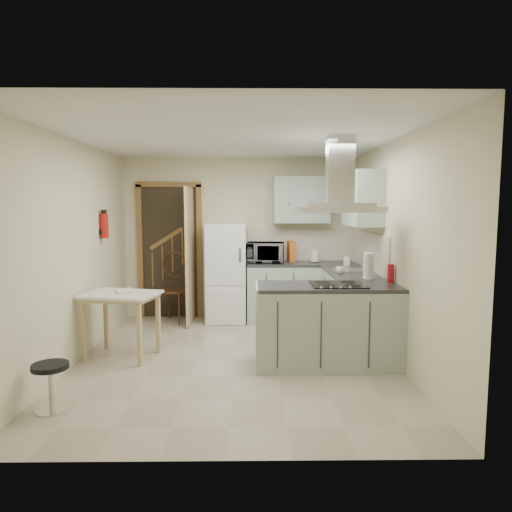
{
  "coord_description": "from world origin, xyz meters",
  "views": [
    {
      "loc": [
        0.17,
        -5.09,
        1.76
      ],
      "look_at": [
        0.24,
        0.45,
        1.15
      ],
      "focal_mm": 32.0,
      "sensor_mm": 36.0,
      "label": 1
    }
  ],
  "objects_px": {
    "extractor_hood": "(339,210)",
    "stool": "(51,387)",
    "bentwood_chair": "(174,291)",
    "fridge": "(226,272)",
    "drop_leaf_table": "(122,325)",
    "microwave": "(265,252)",
    "peninsula": "(328,325)"
  },
  "relations": [
    {
      "from": "drop_leaf_table",
      "to": "microwave",
      "type": "bearing_deg",
      "value": 58.02
    },
    {
      "from": "drop_leaf_table",
      "to": "microwave",
      "type": "height_order",
      "value": "microwave"
    },
    {
      "from": "drop_leaf_table",
      "to": "peninsula",
      "type": "bearing_deg",
      "value": 6.23
    },
    {
      "from": "peninsula",
      "to": "extractor_hood",
      "type": "relative_size",
      "value": 1.72
    },
    {
      "from": "fridge",
      "to": "stool",
      "type": "distance_m",
      "value": 3.41
    },
    {
      "from": "fridge",
      "to": "bentwood_chair",
      "type": "bearing_deg",
      "value": -175.99
    },
    {
      "from": "bentwood_chair",
      "to": "stool",
      "type": "distance_m",
      "value": 3.09
    },
    {
      "from": "fridge",
      "to": "extractor_hood",
      "type": "xyz_separation_m",
      "value": [
        1.32,
        -1.98,
        0.97
      ]
    },
    {
      "from": "microwave",
      "to": "bentwood_chair",
      "type": "bearing_deg",
      "value": -170.06
    },
    {
      "from": "microwave",
      "to": "extractor_hood",
      "type": "bearing_deg",
      "value": -63.22
    },
    {
      "from": "peninsula",
      "to": "extractor_hood",
      "type": "xyz_separation_m",
      "value": [
        0.1,
        0.0,
        1.27
      ]
    },
    {
      "from": "drop_leaf_table",
      "to": "stool",
      "type": "relative_size",
      "value": 1.95
    },
    {
      "from": "peninsula",
      "to": "microwave",
      "type": "distance_m",
      "value": 2.18
    },
    {
      "from": "bentwood_chair",
      "to": "stool",
      "type": "relative_size",
      "value": 2.31
    },
    {
      "from": "fridge",
      "to": "extractor_hood",
      "type": "relative_size",
      "value": 1.67
    },
    {
      "from": "microwave",
      "to": "fridge",
      "type": "bearing_deg",
      "value": -171.19
    },
    {
      "from": "extractor_hood",
      "to": "drop_leaf_table",
      "type": "bearing_deg",
      "value": 173.39
    },
    {
      "from": "fridge",
      "to": "drop_leaf_table",
      "type": "distance_m",
      "value": 2.07
    },
    {
      "from": "fridge",
      "to": "drop_leaf_table",
      "type": "relative_size",
      "value": 1.85
    },
    {
      "from": "fridge",
      "to": "microwave",
      "type": "distance_m",
      "value": 0.67
    },
    {
      "from": "fridge",
      "to": "bentwood_chair",
      "type": "xyz_separation_m",
      "value": [
        -0.8,
        -0.06,
        -0.27
      ]
    },
    {
      "from": "fridge",
      "to": "microwave",
      "type": "height_order",
      "value": "fridge"
    },
    {
      "from": "fridge",
      "to": "microwave",
      "type": "bearing_deg",
      "value": 2.04
    },
    {
      "from": "extractor_hood",
      "to": "stool",
      "type": "distance_m",
      "value": 3.26
    },
    {
      "from": "drop_leaf_table",
      "to": "microwave",
      "type": "distance_m",
      "value": 2.52
    },
    {
      "from": "bentwood_chair",
      "to": "fridge",
      "type": "bearing_deg",
      "value": 21.29
    },
    {
      "from": "fridge",
      "to": "peninsula",
      "type": "height_order",
      "value": "fridge"
    },
    {
      "from": "fridge",
      "to": "extractor_hood",
      "type": "height_order",
      "value": "extractor_hood"
    },
    {
      "from": "peninsula",
      "to": "stool",
      "type": "height_order",
      "value": "peninsula"
    },
    {
      "from": "extractor_hood",
      "to": "stool",
      "type": "relative_size",
      "value": 2.16
    },
    {
      "from": "peninsula",
      "to": "stool",
      "type": "relative_size",
      "value": 3.73
    },
    {
      "from": "fridge",
      "to": "microwave",
      "type": "relative_size",
      "value": 2.7
    }
  ]
}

